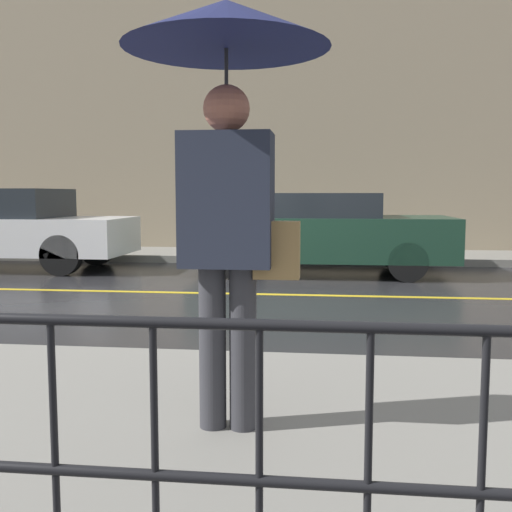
# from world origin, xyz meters

# --- Properties ---
(ground_plane) EXTENTS (80.00, 80.00, 0.00)m
(ground_plane) POSITION_xyz_m (0.00, 0.00, 0.00)
(ground_plane) COLOR #262628
(sidewalk_near) EXTENTS (28.00, 3.20, 0.15)m
(sidewalk_near) POSITION_xyz_m (0.00, -5.22, 0.07)
(sidewalk_near) COLOR gray
(sidewalk_near) RESTS_ON ground_plane
(sidewalk_far) EXTENTS (28.00, 2.01, 0.15)m
(sidewalk_far) POSITION_xyz_m (0.00, 4.63, 0.07)
(sidewalk_far) COLOR gray
(sidewalk_far) RESTS_ON ground_plane
(lane_marking) EXTENTS (25.20, 0.12, 0.01)m
(lane_marking) POSITION_xyz_m (0.00, 0.00, 0.00)
(lane_marking) COLOR gold
(lane_marking) RESTS_ON ground_plane
(building_storefront) EXTENTS (28.00, 0.30, 6.82)m
(building_storefront) POSITION_xyz_m (0.00, 5.79, 3.41)
(building_storefront) COLOR gray
(building_storefront) RESTS_ON ground_plane
(pedestrian) EXTENTS (1.07, 1.07, 2.24)m
(pedestrian) POSITION_xyz_m (0.65, -5.20, 1.89)
(pedestrian) COLOR #333338
(pedestrian) RESTS_ON sidewalk_near
(car_white) EXTENTS (4.60, 1.85, 1.51)m
(car_white) POSITION_xyz_m (-4.85, 2.34, 0.78)
(car_white) COLOR silver
(car_white) RESTS_ON ground_plane
(car_dark_green) EXTENTS (4.53, 1.94, 1.43)m
(car_dark_green) POSITION_xyz_m (1.04, 2.34, 0.75)
(car_dark_green) COLOR #193828
(car_dark_green) RESTS_ON ground_plane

